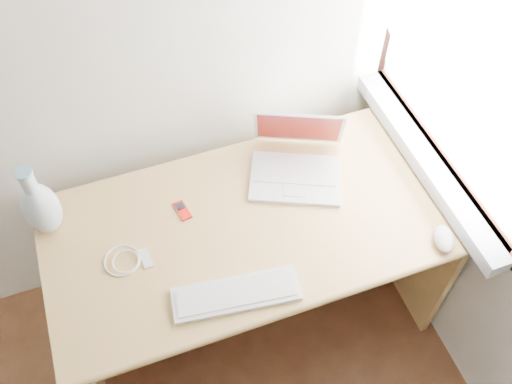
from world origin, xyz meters
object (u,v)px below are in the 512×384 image
object	(u,v)px
external_keyboard	(236,294)
vase	(41,207)
laptop	(291,162)
desk	(243,235)

from	to	relation	value
external_keyboard	vase	size ratio (longest dim) A/B	1.35
external_keyboard	vase	distance (m)	0.69
external_keyboard	laptop	bearing A→B (deg)	57.02
vase	external_keyboard	bearing A→B (deg)	-41.70
desk	laptop	distance (m)	0.35
vase	laptop	bearing A→B (deg)	-3.07
desk	external_keyboard	world-z (taller)	external_keyboard
desk	vase	xyz separation A→B (m)	(-0.64, 0.12, 0.34)
desk	external_keyboard	bearing A→B (deg)	-111.76
external_keyboard	desk	bearing A→B (deg)	75.86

